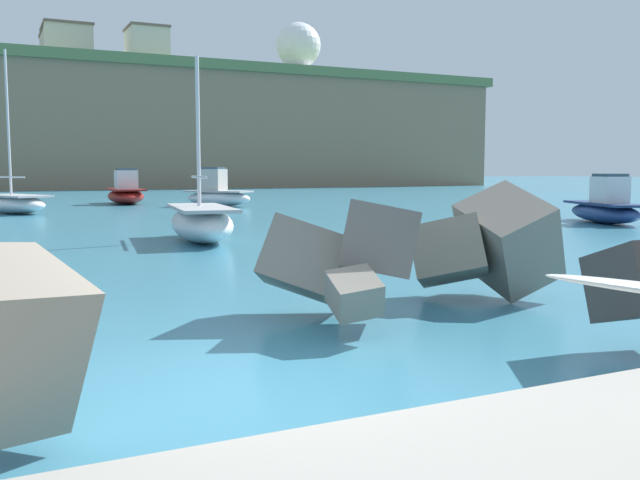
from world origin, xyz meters
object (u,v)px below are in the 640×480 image
at_px(radar_dome, 298,52).
at_px(station_building_annex, 147,47).
at_px(boat_far_right, 218,194).
at_px(station_building_east, 61,51).
at_px(boat_near_left, 126,193).
at_px(boat_near_right, 201,222).
at_px(station_building_central, 67,47).
at_px(boat_far_centre, 605,208).
at_px(boat_near_centre, 15,203).

xyz_separation_m(radar_dome, station_building_annex, (-25.28, -9.50, -2.61)).
bearing_deg(boat_far_right, radar_dome, 61.95).
relative_size(boat_far_right, station_building_east, 0.56).
distance_m(boat_near_left, boat_near_right, 25.67).
height_order(boat_near_left, station_building_annex, station_building_annex).
relative_size(radar_dome, station_building_central, 1.22).
bearing_deg(boat_far_centre, station_building_annex, 93.31).
bearing_deg(boat_far_centre, radar_dome, 75.05).
xyz_separation_m(boat_near_right, station_building_annex, (13.16, 70.12, 17.25)).
bearing_deg(boat_near_left, boat_near_centre, -130.70).
distance_m(boat_near_centre, boat_near_right, 18.17).
relative_size(boat_near_right, boat_far_centre, 1.05).
height_order(station_building_central, station_building_east, station_building_central).
relative_size(station_building_central, station_building_annex, 1.32).
bearing_deg(boat_near_centre, station_building_annex, 71.26).
xyz_separation_m(boat_far_centre, boat_far_right, (-10.47, 20.00, 0.10)).
relative_size(boat_far_centre, boat_far_right, 1.19).
bearing_deg(boat_near_right, station_building_annex, 79.37).
bearing_deg(station_building_east, boat_near_centre, -97.68).
distance_m(radar_dome, station_building_east, 34.93).
height_order(boat_near_right, boat_far_centre, boat_near_right).
distance_m(boat_near_right, station_building_east, 80.97).
height_order(boat_far_centre, station_building_east, station_building_east).
bearing_deg(radar_dome, boat_far_right, -118.05).
height_order(boat_near_left, station_building_central, station_building_central).
height_order(boat_far_right, station_building_east, station_building_east).
xyz_separation_m(boat_near_centre, boat_near_right, (4.66, -17.56, 0.04)).
distance_m(boat_near_left, boat_far_right, 7.09).
distance_m(boat_far_right, station_building_east, 61.44).
xyz_separation_m(boat_far_centre, station_building_central, (-13.05, 76.29, 17.47)).
height_order(boat_far_right, station_building_annex, station_building_annex).
bearing_deg(boat_near_left, station_building_central, 87.81).
height_order(boat_near_centre, station_building_annex, station_building_annex).
bearing_deg(boat_near_centre, boat_far_right, 12.56).
xyz_separation_m(boat_near_centre, station_building_annex, (17.83, 52.55, 17.29)).
height_order(boat_near_right, radar_dome, radar_dome).
distance_m(station_building_east, station_building_annex, 13.05).
bearing_deg(boat_near_left, station_building_annex, 76.20).
height_order(boat_near_right, station_building_east, station_building_east).
xyz_separation_m(station_building_central, station_building_annex, (9.00, -6.28, -0.27)).
height_order(boat_far_centre, station_building_central, station_building_central).
bearing_deg(station_building_east, station_building_annex, -42.96).
xyz_separation_m(boat_far_right, station_building_east, (-3.13, 58.90, 17.20)).
relative_size(boat_far_centre, station_building_annex, 0.90).
distance_m(boat_far_right, station_building_annex, 53.25).
bearing_deg(boat_near_right, boat_far_right, 71.46).
bearing_deg(station_building_annex, boat_far_centre, -86.69).
distance_m(boat_near_left, station_building_east, 56.16).
xyz_separation_m(boat_near_right, boat_far_centre, (17.21, 0.10, 0.04)).
height_order(boat_near_centre, station_building_central, station_building_central).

